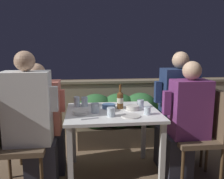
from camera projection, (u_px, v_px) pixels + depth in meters
ground_plane at (113, 175)px, 2.63m from camera, size 16.00×16.00×0.00m
parapet_wall at (102, 106)px, 3.95m from camera, size 9.00×0.18×0.86m
dining_table at (113, 120)px, 2.52m from camera, size 0.97×0.82×0.73m
planter_hedge at (118, 117)px, 3.39m from camera, size 1.17×0.47×0.75m
chair_left_near at (10, 134)px, 2.28m from camera, size 0.47×0.47×0.96m
person_white_polo at (32, 122)px, 2.28m from camera, size 0.50×0.26×1.36m
chair_left_far at (22, 124)px, 2.56m from camera, size 0.47×0.47×0.96m
person_coral_top at (42, 120)px, 2.58m from camera, size 0.52×0.26×1.23m
chair_right_near at (205, 127)px, 2.49m from camera, size 0.47×0.47×0.96m
person_purple_stripe at (186, 121)px, 2.45m from camera, size 0.47×0.26×1.26m
chair_right_far at (192, 118)px, 2.78m from camera, size 0.47×0.47×0.96m
person_navy_jumper at (176, 110)px, 2.74m from camera, size 0.48×0.26×1.35m
beer_bottle at (120, 99)px, 2.59m from camera, size 0.07×0.07×0.27m
plate_0 at (124, 105)px, 2.75m from camera, size 0.19×0.19×0.01m
plate_1 at (131, 116)px, 2.30m from camera, size 0.19×0.19×0.01m
bowl_0 at (81, 112)px, 2.39m from camera, size 0.16×0.16×0.04m
bowl_1 at (109, 106)px, 2.61m from camera, size 0.15×0.15×0.05m
bowl_2 at (133, 107)px, 2.55m from camera, size 0.14×0.14×0.05m
glass_cup_0 at (147, 111)px, 2.37m from camera, size 0.07×0.07×0.08m
glass_cup_1 at (77, 102)px, 2.67m from camera, size 0.06×0.06×0.12m
glass_cup_2 at (140, 103)px, 2.65m from camera, size 0.07×0.07×0.09m
glass_cup_3 at (85, 102)px, 2.69m from camera, size 0.07×0.07×0.11m
glass_cup_4 at (95, 108)px, 2.43m from camera, size 0.08×0.08×0.10m
glass_cup_5 at (111, 112)px, 2.30m from camera, size 0.08×0.08×0.09m
fork_0 at (90, 119)px, 2.22m from camera, size 0.17×0.06×0.01m
potted_plant at (182, 112)px, 3.42m from camera, size 0.36×0.36×0.76m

